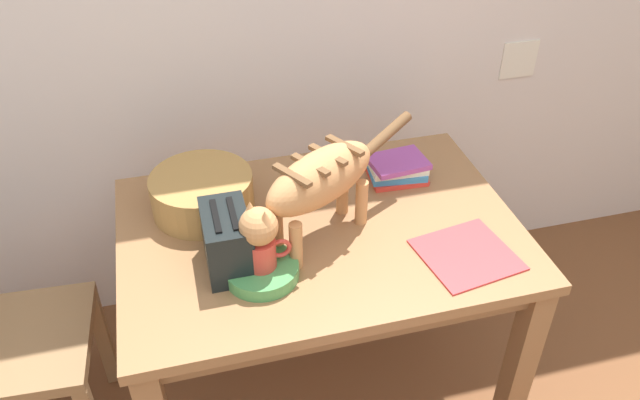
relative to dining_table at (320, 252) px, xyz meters
The scene contains 9 objects.
dining_table is the anchor object (origin of this frame).
cat 0.30m from the dining_table, 116.81° to the right, with size 0.57×0.38×0.28m.
saucer_bowl 0.28m from the dining_table, 141.68° to the right, with size 0.20×0.20×0.04m, color #47944F.
coffee_mug 0.31m from the dining_table, 141.17° to the right, with size 0.12×0.08×0.09m.
magazine 0.44m from the dining_table, 31.57° to the right, with size 0.25×0.24×0.01m, color #DE3A3E.
book_stack 0.38m from the dining_table, 30.91° to the left, with size 0.19×0.16×0.08m.
wicker_basket 0.40m from the dining_table, 151.03° to the left, with size 0.31×0.31×0.12m.
toaster 0.35m from the dining_table, 161.70° to the right, with size 0.12×0.20×0.18m.
wooden_chair_near 0.98m from the dining_table, behind, with size 0.44×0.44×0.95m.
Camera 1 is at (-0.28, -0.11, 1.94)m, focal length 35.93 mm.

